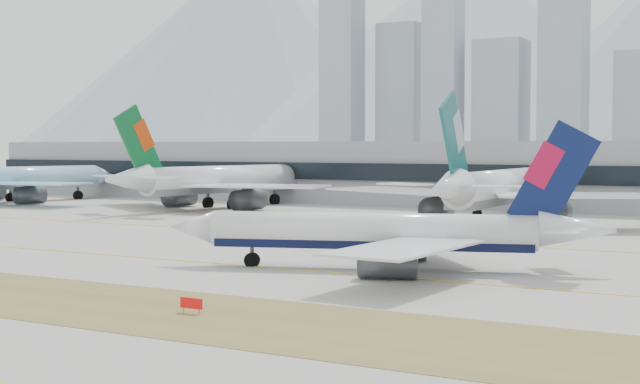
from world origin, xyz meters
The scene contains 10 objects.
ground centered at (0.00, 0.00, 0.00)m, with size 3000.00×3000.00×0.00m, color #A3A198.
taxiing_airliner centered at (25.99, 0.03, 4.11)m, with size 49.20×41.78×17.02m.
widebody_korean centered at (-104.58, 63.81, 5.57)m, with size 57.12×56.94×20.96m.
widebody_eva centered at (-48.10, 70.39, 6.02)m, with size 62.66×62.01×22.64m.
widebody_cathay centered at (18.06, 63.93, 6.09)m, with size 64.29×62.67×22.91m.
terminal centered at (0.00, 114.84, 7.50)m, with size 280.00×43.10×15.00m.
hold_sign_right centered at (22.73, -32.00, 0.88)m, with size 2.20×0.15×1.35m.
gse_c centered at (20.43, 45.65, 1.05)m, with size 3.55×2.00×2.60m.
gse_b centered at (-13.78, 41.80, 1.05)m, with size 3.55×2.00×2.60m.
city_skyline centered at (-106.76, 453.42, 49.80)m, with size 342.00×49.80×140.00m.
Camera 1 is at (67.80, -91.09, 14.04)m, focal length 50.00 mm.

